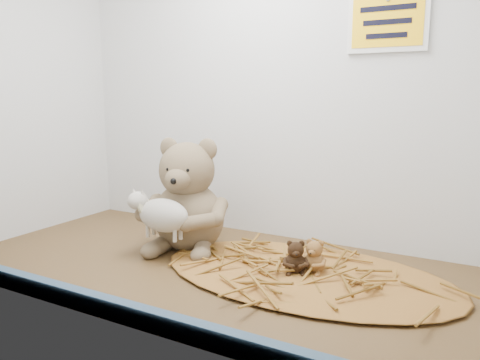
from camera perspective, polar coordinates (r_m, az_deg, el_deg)
The scene contains 8 objects.
alcove_shell at distance 108.71cm, azimuth -1.21°, elevation 13.72°, with size 120.40×60.20×90.40cm.
front_rail at distance 86.30cm, azimuth -14.20°, elevation -15.22°, with size 119.28×2.20×3.60cm, color #3A5270.
straw_bed at distance 103.62cm, azimuth 7.87°, elevation -11.24°, with size 65.97×38.31×1.28cm, color brown.
main_teddy at distance 118.22cm, azimuth -6.34°, elevation -1.70°, with size 22.69×23.95×28.14cm, color #756648, non-canonical shape.
toy_lamb at distance 111.10cm, azimuth -9.30°, elevation -4.27°, with size 17.10×10.44×11.05cm, color beige, non-canonical shape.
mini_teddy_tan at distance 102.62cm, azimuth 9.06°, elevation -8.96°, with size 5.84×6.16×7.24cm, color olive, non-canonical shape.
mini_teddy_brown at distance 101.72cm, azimuth 6.79°, elevation -9.11°, with size 5.75×6.07×7.13cm, color black, non-canonical shape.
wall_sign at distance 118.09cm, azimuth 17.55°, elevation 17.87°, with size 16.00×1.20×11.00cm, color yellow.
Camera 1 is at (54.20, -85.01, 38.55)cm, focal length 35.00 mm.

